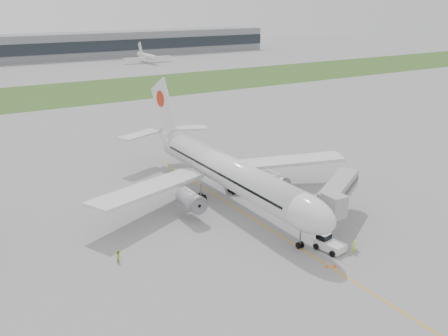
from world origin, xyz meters
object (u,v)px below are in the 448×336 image
airliner (224,169)px  ground_crew_near (354,247)px  jet_bridge (338,192)px  pushback_tug (328,243)px

airliner → ground_crew_near: 25.70m
jet_bridge → ground_crew_near: jet_bridge is taller
ground_crew_near → jet_bridge: bearing=-143.7°
pushback_tug → jet_bridge: jet_bridge is taller
airliner → jet_bridge: airliner is taller
airliner → pushback_tug: size_ratio=12.34×
pushback_tug → airliner: bearing=88.0°
pushback_tug → jet_bridge: (7.06, 5.93, 3.88)m
ground_crew_near → airliner: bearing=-102.0°
pushback_tug → jet_bridge: size_ratio=0.34×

